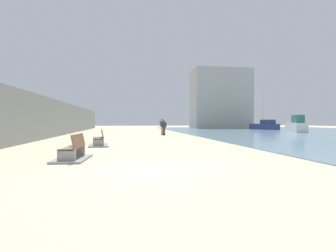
{
  "coord_description": "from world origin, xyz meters",
  "views": [
    {
      "loc": [
        -0.68,
        -8.02,
        1.46
      ],
      "look_at": [
        2.29,
        10.83,
        1.11
      ],
      "focal_mm": 28.64,
      "sensor_mm": 36.0,
      "label": 1
    }
  ],
  "objects_px": {
    "person_walking": "(162,125)",
    "boat_far_left": "(265,126)",
    "person_standing": "(164,126)",
    "boat_distant": "(296,126)",
    "bench_near": "(73,154)",
    "bench_far": "(99,142)"
  },
  "relations": [
    {
      "from": "bench_far",
      "to": "person_standing",
      "type": "relative_size",
      "value": 1.4
    },
    {
      "from": "person_standing",
      "to": "boat_distant",
      "type": "distance_m",
      "value": 18.37
    },
    {
      "from": "person_standing",
      "to": "boat_far_left",
      "type": "height_order",
      "value": "boat_far_left"
    },
    {
      "from": "person_walking",
      "to": "person_standing",
      "type": "xyz_separation_m",
      "value": [
        0.11,
        -0.68,
        -0.12
      ]
    },
    {
      "from": "bench_near",
      "to": "boat_distant",
      "type": "xyz_separation_m",
      "value": [
        23.83,
        21.22,
        0.63
      ]
    },
    {
      "from": "person_standing",
      "to": "boat_far_left",
      "type": "relative_size",
      "value": 0.23
    },
    {
      "from": "boat_distant",
      "to": "bench_near",
      "type": "bearing_deg",
      "value": -138.32
    },
    {
      "from": "bench_near",
      "to": "person_walking",
      "type": "relative_size",
      "value": 1.25
    },
    {
      "from": "person_walking",
      "to": "boat_distant",
      "type": "bearing_deg",
      "value": 10.62
    },
    {
      "from": "bench_far",
      "to": "person_standing",
      "type": "distance_m",
      "value": 12.74
    },
    {
      "from": "bench_near",
      "to": "boat_far_left",
      "type": "bearing_deg",
      "value": 51.73
    },
    {
      "from": "boat_distant",
      "to": "boat_far_left",
      "type": "bearing_deg",
      "value": 80.61
    },
    {
      "from": "person_standing",
      "to": "boat_distant",
      "type": "xyz_separation_m",
      "value": [
        17.92,
        4.06,
        -0.04
      ]
    },
    {
      "from": "person_walking",
      "to": "bench_far",
      "type": "bearing_deg",
      "value": -113.99
    },
    {
      "from": "bench_near",
      "to": "person_standing",
      "type": "relative_size",
      "value": 1.38
    },
    {
      "from": "bench_near",
      "to": "person_standing",
      "type": "height_order",
      "value": "person_standing"
    },
    {
      "from": "person_walking",
      "to": "boat_far_left",
      "type": "relative_size",
      "value": 0.26
    },
    {
      "from": "person_standing",
      "to": "boat_distant",
      "type": "height_order",
      "value": "boat_distant"
    },
    {
      "from": "boat_distant",
      "to": "bench_far",
      "type": "bearing_deg",
      "value": -146.47
    },
    {
      "from": "person_walking",
      "to": "boat_far_left",
      "type": "bearing_deg",
      "value": 36.53
    },
    {
      "from": "person_walking",
      "to": "boat_distant",
      "type": "relative_size",
      "value": 0.35
    },
    {
      "from": "person_walking",
      "to": "boat_distant",
      "type": "xyz_separation_m",
      "value": [
        18.03,
        3.38,
        -0.16
      ]
    }
  ]
}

